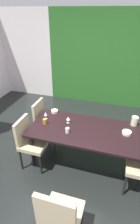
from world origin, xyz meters
name	(u,v)px	position (x,y,z in m)	size (l,w,h in m)	color
ground_plane	(53,153)	(0.00, 0.00, -0.01)	(5.41, 5.22, 0.02)	black
back_panel_interior	(26,55)	(-1.85, 2.56, 1.29)	(1.71, 0.10, 2.59)	silver
garden_window_panel	(114,61)	(0.85, 2.56, 1.29)	(3.70, 0.10, 2.59)	#2B6725
dining_table	(88,134)	(0.70, -0.02, 0.67)	(2.02, 0.93, 0.75)	black
chair_head_near	(60,217)	(0.70, -1.44, 0.57)	(0.44, 0.44, 1.04)	tan
chair_left_near	(30,140)	(-0.26, -0.34, 0.54)	(0.45, 0.44, 0.95)	tan
chair_left_far	(45,121)	(-0.26, 0.30, 0.55)	(0.45, 0.44, 0.96)	tan
wine_glass_near_shelf	(46,114)	(-0.13, 0.09, 0.85)	(0.06, 0.06, 0.15)	silver
wine_glass_east	(68,119)	(0.31, 0.09, 0.84)	(0.07, 0.07, 0.12)	silver
serving_bowl_left	(55,111)	(-0.06, 0.36, 0.77)	(0.13, 0.13, 0.05)	#F7E2CF
serving_bowl_corner	(127,133)	(1.33, 0.05, 0.77)	(0.15, 0.15, 0.05)	white
cup_center	(67,130)	(0.39, -0.20, 0.79)	(0.07, 0.07, 0.09)	white
cup_west	(45,121)	(-0.08, -0.07, 0.79)	(0.07, 0.07, 0.10)	#B78227
pitcher_north	(135,121)	(1.44, 0.36, 0.83)	(0.12, 0.11, 0.17)	beige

